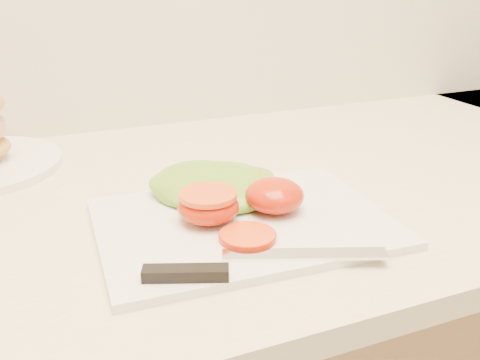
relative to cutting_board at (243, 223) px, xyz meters
name	(u,v)px	position (x,y,z in m)	size (l,w,h in m)	color
cutting_board	(243,223)	(0.00, 0.00, 0.00)	(0.33, 0.24, 0.01)	silver
tomato_half_dome	(274,195)	(0.04, 0.01, 0.02)	(0.07, 0.07, 0.04)	#B71C00
tomato_half_cut	(208,205)	(-0.04, 0.01, 0.02)	(0.07, 0.07, 0.04)	#B71C00
tomato_slice_0	(247,236)	(-0.01, -0.05, 0.01)	(0.06, 0.06, 0.01)	orange
lettuce_leaf_0	(214,186)	(-0.01, 0.07, 0.02)	(0.17, 0.11, 0.03)	#5B9828
lettuce_leaf_1	(244,184)	(0.03, 0.07, 0.02)	(0.11, 0.08, 0.02)	#5B9828
knife	(235,265)	(-0.05, -0.10, 0.01)	(0.25, 0.08, 0.01)	silver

